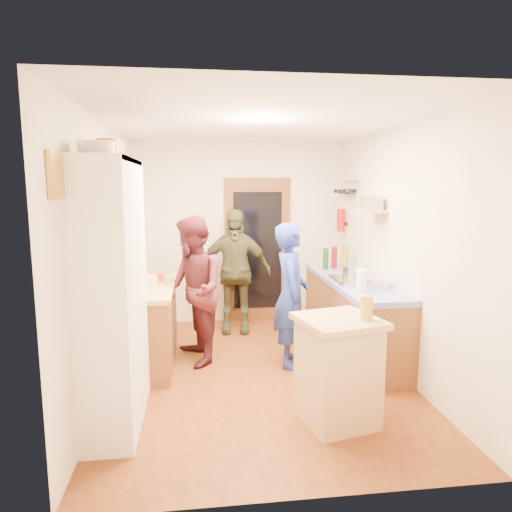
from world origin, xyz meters
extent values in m
cube|color=brown|center=(0.00, 0.00, -0.01)|extent=(3.00, 4.00, 0.02)
cube|color=silver|center=(0.00, 0.00, 2.61)|extent=(3.00, 4.00, 0.02)
cube|color=silver|center=(0.00, 2.01, 1.30)|extent=(3.00, 0.02, 2.60)
cube|color=silver|center=(0.00, -2.01, 1.30)|extent=(3.00, 0.02, 2.60)
cube|color=silver|center=(-1.51, 0.00, 1.30)|extent=(0.02, 4.00, 2.60)
cube|color=silver|center=(1.51, 0.00, 1.30)|extent=(0.02, 4.00, 2.60)
cube|color=brown|center=(0.25, 1.97, 1.05)|extent=(0.95, 0.06, 2.10)
cube|color=black|center=(0.25, 1.94, 1.05)|extent=(0.70, 0.02, 1.70)
cube|color=white|center=(-1.30, -0.80, 1.10)|extent=(0.40, 1.20, 2.20)
cube|color=white|center=(-1.30, -0.80, 2.18)|extent=(0.40, 1.14, 0.04)
cylinder|color=white|center=(-1.30, -1.12, 2.25)|extent=(0.24, 0.24, 0.10)
cylinder|color=orange|center=(-1.30, -0.73, 2.28)|extent=(0.19, 0.19, 0.15)
cylinder|color=orange|center=(-1.30, -0.47, 2.28)|extent=(0.17, 0.17, 0.15)
cube|color=brown|center=(-1.20, 0.45, 0.42)|extent=(0.60, 1.40, 0.85)
cube|color=tan|center=(-1.20, 0.45, 0.88)|extent=(0.64, 1.44, 0.05)
cube|color=white|center=(-1.15, 0.07, 0.98)|extent=(0.25, 0.19, 0.17)
cylinder|color=white|center=(-1.25, 0.23, 0.99)|extent=(0.21, 0.21, 0.19)
cylinder|color=orange|center=(-1.12, 0.67, 0.95)|extent=(0.27, 0.27, 0.09)
cube|color=tan|center=(-1.18, 0.99, 0.91)|extent=(0.35, 0.30, 0.02)
cube|color=brown|center=(1.20, 0.50, 0.42)|extent=(0.60, 2.20, 0.84)
cube|color=#140FB4|center=(1.20, 0.50, 0.87)|extent=(0.62, 2.22, 0.06)
cube|color=silver|center=(1.20, 0.32, 0.92)|extent=(0.55, 0.58, 0.04)
cylinder|color=silver|center=(1.15, 0.40, 1.01)|extent=(0.21, 0.21, 0.13)
cylinder|color=#143F14|center=(1.05, 1.16, 1.04)|extent=(0.07, 0.07, 0.28)
cylinder|color=#591419|center=(1.18, 1.21, 1.05)|extent=(0.09, 0.09, 0.29)
cylinder|color=olive|center=(1.31, 1.15, 1.07)|extent=(0.09, 0.09, 0.33)
cylinder|color=white|center=(1.05, -0.17, 1.02)|extent=(0.11, 0.11, 0.24)
cylinder|color=silver|center=(1.30, 0.01, 0.95)|extent=(0.25, 0.25, 0.09)
cube|color=tan|center=(0.54, -1.07, 0.43)|extent=(0.67, 0.67, 0.86)
cube|color=tan|center=(0.54, -1.07, 0.89)|extent=(0.75, 0.75, 0.05)
cube|color=white|center=(0.48, -1.04, 0.90)|extent=(0.41, 0.36, 0.02)
cylinder|color=#AD9E2D|center=(0.74, -1.15, 1.01)|extent=(0.12, 0.12, 0.20)
cylinder|color=silver|center=(1.46, 1.52, 2.05)|extent=(0.02, 0.65, 0.02)
cylinder|color=black|center=(1.40, 1.35, 1.92)|extent=(0.18, 0.18, 0.05)
cylinder|color=black|center=(1.40, 1.55, 1.90)|extent=(0.16, 0.16, 0.05)
cylinder|color=black|center=(1.40, 1.75, 1.91)|extent=(0.17, 0.17, 0.05)
cube|color=tan|center=(1.37, 0.45, 1.70)|extent=(0.26, 0.42, 0.03)
cube|color=silver|center=(1.37, 0.45, 1.79)|extent=(0.28, 0.34, 0.15)
cube|color=black|center=(1.47, 1.70, 1.45)|extent=(0.06, 0.10, 0.04)
cylinder|color=red|center=(1.41, 1.70, 1.50)|extent=(0.11, 0.11, 0.32)
cube|color=gold|center=(-1.48, -1.55, 2.05)|extent=(0.03, 0.25, 0.30)
imported|color=#203596|center=(0.42, 0.19, 0.80)|extent=(0.45, 0.63, 1.59)
imported|color=#4B1B22|center=(-0.66, 0.46, 0.83)|extent=(0.80, 0.94, 1.66)
imported|color=#3E3F25|center=(-0.12, 1.46, 0.84)|extent=(1.03, 0.52, 1.68)
camera|label=1|loc=(-0.59, -4.58, 1.98)|focal=32.00mm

